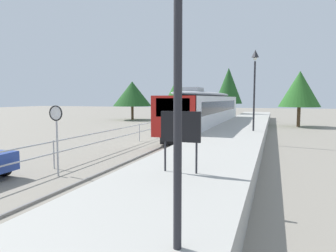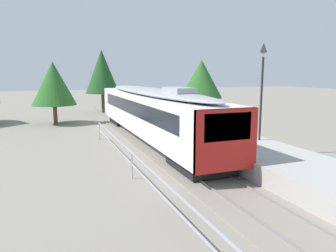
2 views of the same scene
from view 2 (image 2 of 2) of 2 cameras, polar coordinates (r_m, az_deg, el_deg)
name	(u,v)px [view 2 (image 2 of 2)]	position (r m, az deg, el deg)	size (l,w,h in m)	color
ground_plane	(133,172)	(15.15, -6.40, -8.25)	(160.00, 160.00, 0.00)	gray
track_rails	(190,164)	(16.12, 4.04, -6.99)	(3.20, 60.00, 0.14)	gray
commuter_train	(151,110)	(21.58, -3.14, 2.94)	(2.82, 19.98, 3.74)	silver
station_platform	(244,151)	(17.60, 13.72, -4.43)	(3.90, 60.00, 0.90)	#A8A59E
platform_lamp_mid_platform	(262,73)	(18.09, 16.80, 9.16)	(0.34, 0.34, 5.35)	#232328
tree_behind_station_far	(201,79)	(32.64, 6.08, 8.49)	(4.33, 4.33, 6.00)	brown
tree_distant_left	(102,72)	(37.76, -11.92, 9.63)	(3.89, 3.89, 7.37)	brown
tree_distant_centre	(53,83)	(30.57, -20.11, 7.28)	(3.96, 3.96, 5.72)	brown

